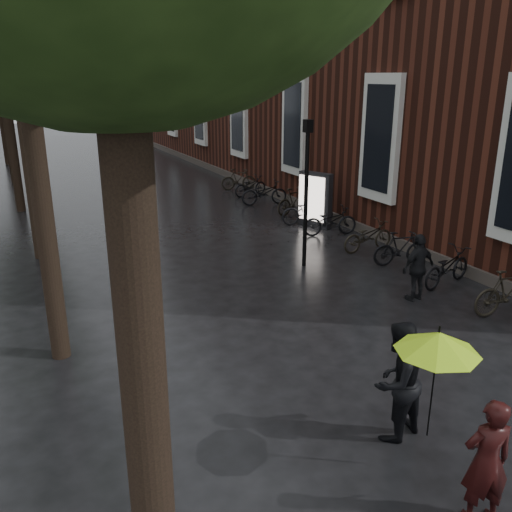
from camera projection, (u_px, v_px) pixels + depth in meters
brick_building at (350, 46)px, 24.37m from camera, size 10.20×33.20×12.00m
street_trees at (0, 15)px, 15.27m from camera, size 4.33×34.03×8.91m
person_burgundy at (487, 461)px, 5.87m from camera, size 0.65×0.53×1.53m
person_black at (397, 381)px, 7.25m from camera, size 0.95×0.81×1.70m
lime_umbrella at (438, 342)px, 6.30m from camera, size 1.01×1.01×1.49m
pedestrian_walking at (418, 267)px, 11.80m from camera, size 0.92×0.45×1.51m
parked_bicycles at (323, 216)px, 17.28m from camera, size 2.07×14.92×0.99m
ad_lightbox at (315, 199)px, 17.62m from camera, size 0.27×1.18×1.78m
lamp_post at (306, 180)px, 13.47m from camera, size 0.19×0.19×3.73m
cycle_sign at (43, 161)px, 19.39m from camera, size 0.15×0.50×2.77m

